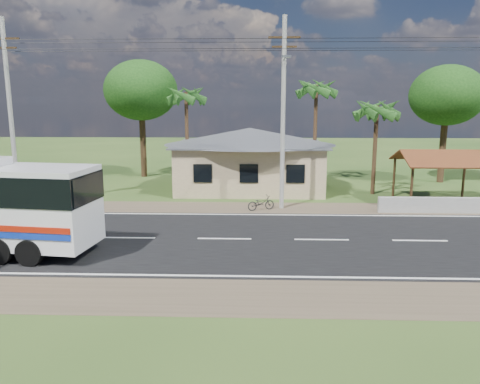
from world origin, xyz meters
name	(u,v)px	position (x,y,z in m)	size (l,w,h in m)	color
ground	(224,239)	(0.00, 0.00, 0.00)	(120.00, 120.00, 0.00)	#264318
road	(224,239)	(0.00, 0.00, 0.01)	(120.00, 16.00, 0.03)	black
house	(250,152)	(1.00, 13.00, 2.64)	(12.40, 10.00, 5.00)	tan
waiting_shed	(441,159)	(13.00, 8.50, 2.73)	(5.20, 4.48, 3.35)	#3A2815
concrete_barrier	(440,205)	(12.00, 5.60, 0.45)	(7.00, 0.30, 0.90)	#9E9E99
utility_poles	(277,110)	(2.67, 6.49, 5.77)	(32.80, 2.22, 11.00)	#9E9E99
palm_near	(377,110)	(9.50, 11.00, 5.71)	(2.80, 2.80, 6.70)	#47301E
palm_mid	(316,89)	(6.00, 15.50, 7.16)	(2.80, 2.80, 8.20)	#47301E
palm_far	(186,96)	(-4.00, 16.00, 6.68)	(2.80, 2.80, 7.70)	#47301E
tree_behind_house	(141,91)	(-8.00, 18.00, 7.12)	(6.00, 6.00, 9.61)	#47301E
tree_behind_shed	(447,96)	(16.00, 16.00, 6.68)	(5.60, 5.60, 9.02)	#47301E
motorcycle	(261,203)	(1.76, 5.91, 0.44)	(0.58, 1.66, 0.87)	black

